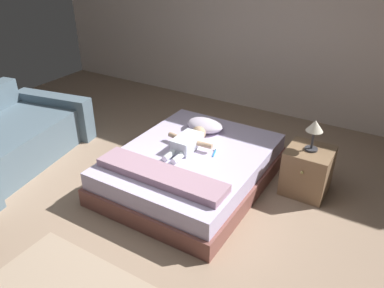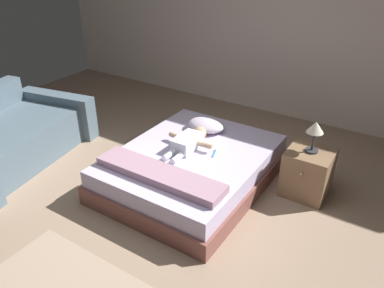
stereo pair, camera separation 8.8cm
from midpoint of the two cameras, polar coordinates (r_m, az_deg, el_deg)
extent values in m
plane|color=#9A7E67|center=(3.71, -6.02, -10.97)|extent=(8.00, 8.00, 0.00)
cube|color=beige|center=(5.61, 12.78, 18.49)|extent=(8.00, 0.12, 2.85)
cube|color=brown|center=(4.12, -0.61, -4.64)|extent=(1.48, 1.88, 0.19)
cube|color=silver|center=(4.02, -0.63, -2.40)|extent=(1.42, 1.81, 0.18)
ellipsoid|color=silver|center=(4.40, 1.43, 2.91)|extent=(0.44, 0.33, 0.14)
cube|color=silver|center=(4.00, -1.38, 0.20)|extent=(0.21, 0.35, 0.15)
sphere|color=tan|center=(4.18, 0.42, 1.63)|extent=(0.16, 0.16, 0.16)
cylinder|color=tan|center=(4.13, -3.12, 1.13)|extent=(0.18, 0.08, 0.06)
cylinder|color=tan|center=(3.96, 1.26, -0.14)|extent=(0.18, 0.07, 0.06)
cylinder|color=silver|center=(3.86, -4.08, -1.72)|extent=(0.06, 0.18, 0.06)
cylinder|color=silver|center=(3.81, -2.80, -2.13)|extent=(0.06, 0.18, 0.06)
cube|color=#288DEB|center=(3.95, 2.75, -1.41)|extent=(0.05, 0.14, 0.01)
cube|color=white|center=(4.00, 2.98, -0.75)|extent=(0.02, 0.03, 0.01)
cube|color=slate|center=(4.91, -26.13, -0.23)|extent=(1.13, 1.55, 0.45)
cube|color=slate|center=(5.39, -20.43, 4.18)|extent=(1.10, 0.40, 0.56)
cube|color=#856648|center=(4.07, 16.45, -3.88)|extent=(0.45, 0.45, 0.49)
sphere|color=tan|center=(3.82, 15.65, -4.18)|extent=(0.03, 0.03, 0.03)
cylinder|color=#333338|center=(3.94, 16.96, -0.73)|extent=(0.13, 0.13, 0.02)
cylinder|color=#333338|center=(3.89, 17.18, 0.63)|extent=(0.02, 0.02, 0.19)
cone|color=beige|center=(3.83, 17.51, 2.66)|extent=(0.17, 0.17, 0.11)
cube|color=#AB8396|center=(3.55, -5.50, -4.65)|extent=(1.33, 0.30, 0.08)
camera|label=1|loc=(0.04, -90.64, -0.35)|focal=35.25mm
camera|label=2|loc=(0.04, 89.36, 0.35)|focal=35.25mm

